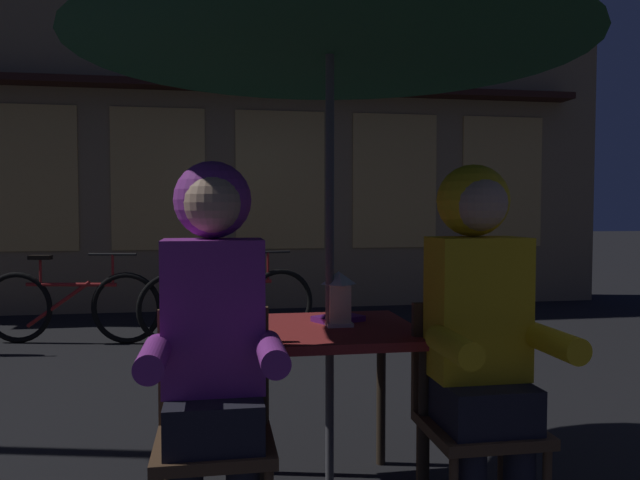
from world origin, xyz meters
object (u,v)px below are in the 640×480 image
chair_left (214,421)px  book (338,319)px  cafe_table (330,350)px  bicycle_second (71,306)px  patio_umbrella (330,8)px  lantern (339,297)px  person_left_hooded (214,323)px  person_right_hooded (480,315)px  bicycle_third (228,304)px  chair_right (472,406)px

chair_left → book: size_ratio=4.35×
cafe_table → bicycle_second: size_ratio=0.45×
patio_umbrella → lantern: 1.20m
person_left_hooded → chair_left: bearing=90.0°
lantern → person_right_hooded: 0.62m
lantern → cafe_table: bearing=-165.4°
person_left_hooded → book: 0.77m
patio_umbrella → bicycle_third: patio_umbrella is taller
chair_left → bicycle_third: 3.68m
chair_left → bicycle_second: chair_left is taller
cafe_table → person_right_hooded: (0.48, -0.43, 0.21)m
bicycle_second → bicycle_third: size_ratio=1.00×
bicycle_second → book: (1.85, -3.30, 0.41)m
cafe_table → chair_left: size_ratio=0.85×
bicycle_second → book: size_ratio=8.29×
cafe_table → book: 0.17m
chair_left → lantern: bearing=36.1°
chair_right → person_right_hooded: size_ratio=0.62×
lantern → bicycle_third: bearing=97.0°
lantern → bicycle_third: 3.36m
bicycle_third → book: bicycle_third is taller
bicycle_second → bicycle_third: 1.43m
person_left_hooded → book: (0.54, 0.54, -0.09)m
patio_umbrella → chair_right: (0.48, -0.37, -1.57)m
cafe_table → lantern: size_ratio=3.20×
person_left_hooded → bicycle_second: bearing=108.9°
person_left_hooded → bicycle_third: (0.12, 3.73, -0.50)m
cafe_table → person_right_hooded: size_ratio=0.53×
chair_right → person_left_hooded: person_left_hooded is taller
bicycle_second → book: bicycle_second is taller
lantern → chair_right: bearing=-40.8°
cafe_table → book: bearing=62.2°
book → lantern: bearing=-126.8°
cafe_table → bicycle_third: bicycle_third is taller
chair_left → book: 0.77m
chair_left → bicycle_third: bearing=88.2°
bicycle_third → cafe_table: bearing=-83.7°
cafe_table → book: book is taller
book → chair_right: bearing=-75.3°
chair_left → bicycle_second: (-1.31, 3.78, -0.14)m
cafe_table → chair_left: 0.62m
cafe_table → person_left_hooded: bearing=-138.4°
lantern → chair_right: lantern is taller
cafe_table → chair_right: chair_right is taller
person_right_hooded → bicycle_third: 3.86m
cafe_table → bicycle_third: 3.34m
chair_left → person_left_hooded: person_left_hooded is taller
person_right_hooded → chair_left: bearing=176.6°
person_left_hooded → cafe_table: bearing=41.6°
lantern → bicycle_third: size_ratio=0.14×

